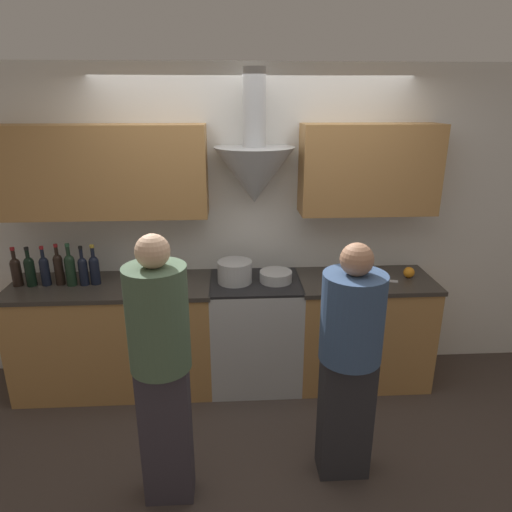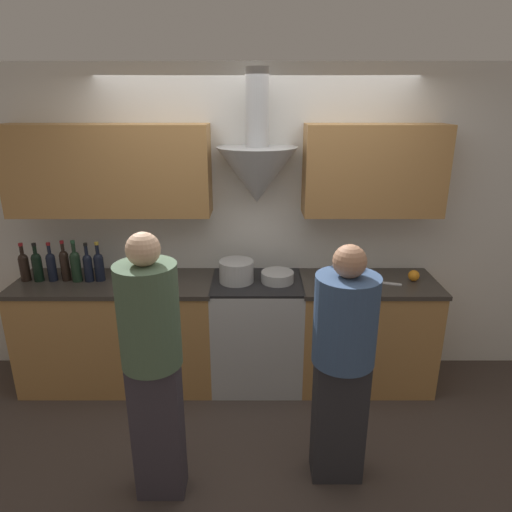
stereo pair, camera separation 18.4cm
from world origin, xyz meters
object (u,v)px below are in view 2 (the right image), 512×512
wine_bottle_4 (75,265)px  stock_pot (235,271)px  mixing_bowl (276,277)px  person_foreground_right (342,359)px  wine_bottle_1 (36,265)px  wine_bottle_2 (50,265)px  wine_bottle_5 (87,266)px  wine_bottle_3 (64,264)px  person_foreground_left (152,361)px  orange_fruit (413,275)px  wine_bottle_0 (23,266)px  stove_range (256,331)px  wine_bottle_6 (98,265)px

wine_bottle_4 → stock_pot: (1.29, -0.01, -0.05)m
mixing_bowl → person_foreground_right: size_ratio=0.17×
wine_bottle_1 → wine_bottle_2: 0.11m
wine_bottle_5 → stock_pot: 1.19m
wine_bottle_2 → wine_bottle_3: bearing=3.7°
wine_bottle_4 → person_foreground_right: 2.24m
wine_bottle_2 → person_foreground_left: bearing=-48.6°
orange_fruit → person_foreground_right: (-0.76, -1.06, -0.12)m
wine_bottle_4 → stock_pot: 1.29m
wine_bottle_2 → wine_bottle_5: 0.30m
wine_bottle_0 → mixing_bowl: size_ratio=1.21×
person_foreground_left → person_foreground_right: person_foreground_left is taller
stock_pot → stove_range: bearing=2.8°
wine_bottle_0 → stock_pot: bearing=-0.8°
stove_range → wine_bottle_4: (-1.46, 0.00, 0.60)m
person_foreground_left → person_foreground_right: size_ratio=1.07×
stove_range → wine_bottle_6: (-1.27, 0.02, 0.59)m
wine_bottle_3 → orange_fruit: bearing=-0.3°
wine_bottle_3 → wine_bottle_1: bearing=-176.4°
wine_bottle_0 → wine_bottle_2: bearing=-0.2°
stock_pot → mixing_bowl: size_ratio=1.06×
orange_fruit → stock_pot: bearing=-179.4°
wine_bottle_1 → wine_bottle_3: size_ratio=0.95×
wine_bottle_4 → orange_fruit: 2.73m
wine_bottle_2 → stock_pot: size_ratio=1.16×
wine_bottle_2 → person_foreground_left: 1.62m
wine_bottle_3 → wine_bottle_6: bearing=-0.9°
wine_bottle_3 → wine_bottle_4: (0.10, -0.02, 0.00)m
wine_bottle_0 → wine_bottle_4: size_ratio=0.92×
wine_bottle_4 → wine_bottle_5: bearing=-0.4°
wine_bottle_0 → wine_bottle_3: size_ratio=0.95×
mixing_bowl → person_foreground_right: (0.35, -1.04, -0.11)m
wine_bottle_2 → wine_bottle_5: bearing=-2.6°
wine_bottle_5 → person_foreground_left: size_ratio=0.19×
wine_bottle_4 → person_foreground_left: (0.86, -1.19, -0.14)m
wine_bottle_2 → mixing_bowl: (1.82, -0.03, -0.09)m
wine_bottle_2 → wine_bottle_5: (0.30, -0.01, -0.00)m
wine_bottle_1 → wine_bottle_2: size_ratio=0.99×
wine_bottle_2 → person_foreground_left: person_foreground_left is taller
person_foreground_right → mixing_bowl: bearing=108.4°
wine_bottle_6 → orange_fruit: (2.55, -0.01, -0.09)m
stove_range → wine_bottle_5: wine_bottle_5 is taller
wine_bottle_3 → person_foreground_right: bearing=-27.6°
wine_bottle_4 → mixing_bowl: wine_bottle_4 is taller
wine_bottle_5 → orange_fruit: (2.63, 0.00, -0.08)m
wine_bottle_2 → wine_bottle_4: 0.20m
wine_bottle_0 → wine_bottle_5: wine_bottle_5 is taller
wine_bottle_2 → orange_fruit: wine_bottle_2 is taller
wine_bottle_0 → person_foreground_right: 2.63m
stove_range → mixing_bowl: (0.17, -0.01, 0.50)m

